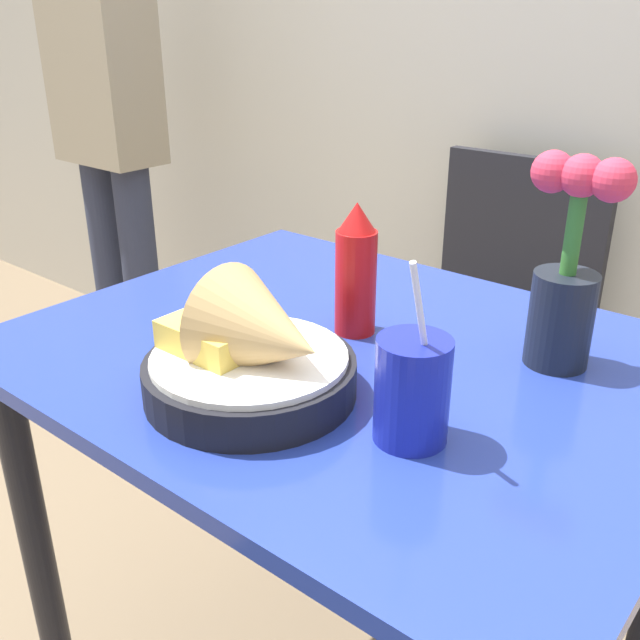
% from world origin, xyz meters
% --- Properties ---
extents(dining_table, '(0.92, 0.73, 0.77)m').
position_xyz_m(dining_table, '(0.00, 0.00, 0.63)').
color(dining_table, '#233893').
rests_on(dining_table, ground_plane).
extents(chair_far_window, '(0.40, 0.40, 0.89)m').
position_xyz_m(chair_far_window, '(-0.12, 0.75, 0.53)').
color(chair_far_window, black).
rests_on(chair_far_window, ground_plane).
extents(food_basket, '(0.26, 0.26, 0.16)m').
position_xyz_m(food_basket, '(-0.01, -0.18, 0.82)').
color(food_basket, black).
rests_on(food_basket, dining_table).
extents(ketchup_bottle, '(0.06, 0.06, 0.19)m').
position_xyz_m(ketchup_bottle, '(-0.03, 0.05, 0.86)').
color(ketchup_bottle, red).
rests_on(ketchup_bottle, dining_table).
extents(drink_cup, '(0.08, 0.08, 0.22)m').
position_xyz_m(drink_cup, '(0.19, -0.14, 0.82)').
color(drink_cup, '#192399').
rests_on(drink_cup, dining_table).
extents(flower_vase, '(0.13, 0.08, 0.28)m').
position_xyz_m(flower_vase, '(0.24, 0.14, 0.90)').
color(flower_vase, black).
rests_on(flower_vase, dining_table).
extents(person_standing, '(0.32, 0.18, 1.61)m').
position_xyz_m(person_standing, '(-1.29, 0.53, 0.93)').
color(person_standing, '#2D3347').
rests_on(person_standing, ground_plane).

